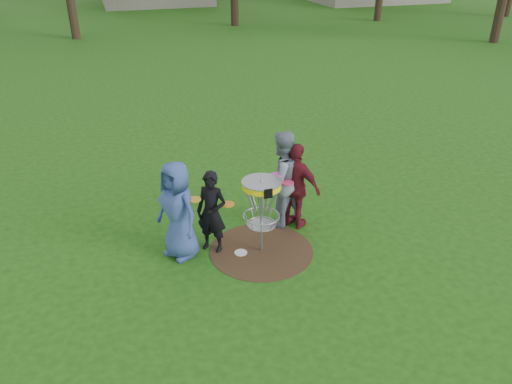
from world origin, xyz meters
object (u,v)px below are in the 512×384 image
object	(u,v)px
player_blue	(178,211)
player_grey	(281,179)
player_maroon	(296,187)
disc_golf_basket	(262,199)
player_black	(212,212)

from	to	relation	value
player_blue	player_grey	size ratio (longest dim) A/B	0.93
player_maroon	disc_golf_basket	bearing A→B (deg)	87.57
player_grey	disc_golf_basket	bearing A→B (deg)	36.78
player_blue	player_black	size ratio (longest dim) A/B	1.17
player_black	disc_golf_basket	xyz separation A→B (m)	(0.78, -0.32, 0.29)
player_black	player_grey	distance (m)	1.51
player_blue	player_black	distance (m)	0.57
player_blue	disc_golf_basket	bearing A→B (deg)	44.80
player_blue	player_black	bearing A→B (deg)	57.29
player_black	player_blue	bearing A→B (deg)	-142.41
player_black	player_maroon	world-z (taller)	player_maroon
player_black	player_maroon	distance (m)	1.67
player_black	disc_golf_basket	world-z (taller)	player_black
player_grey	player_maroon	world-z (taller)	player_grey
player_blue	player_maroon	xyz separation A→B (m)	(2.20, 0.28, -0.04)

